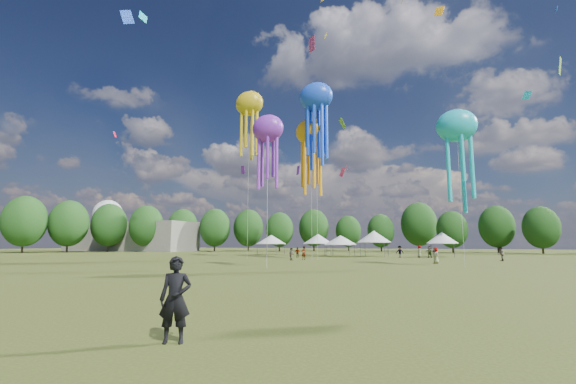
% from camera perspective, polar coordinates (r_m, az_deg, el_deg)
% --- Properties ---
extents(ground, '(300.00, 300.00, 0.00)m').
position_cam_1_polar(ground, '(16.85, -28.14, -14.44)').
color(ground, '#384416').
rests_on(ground, ground).
extents(observer_main, '(0.84, 0.74, 1.94)m').
position_cam_1_polar(observer_main, '(9.35, -16.59, -15.18)').
color(observer_main, black).
rests_on(observer_main, ground).
extents(spectator_near, '(0.99, 0.94, 1.61)m').
position_cam_1_polar(spectator_near, '(50.23, 0.53, -9.33)').
color(spectator_near, gray).
rests_on(spectator_near, ground).
extents(spectators_far, '(28.82, 18.97, 1.91)m').
position_cam_1_polar(spectators_far, '(58.05, 18.04, -8.65)').
color(spectators_far, gray).
rests_on(spectators_far, ground).
extents(festival_tents, '(36.53, 9.25, 4.32)m').
position_cam_1_polar(festival_tents, '(68.33, 8.17, -6.96)').
color(festival_tents, '#47474C').
rests_on(festival_tents, ground).
extents(show_kites, '(33.41, 22.46, 26.09)m').
position_cam_1_polar(show_kites, '(52.47, 2.67, 9.58)').
color(show_kites, orange).
rests_on(show_kites, ground).
extents(small_kites, '(76.67, 55.71, 40.73)m').
position_cam_1_polar(small_kites, '(63.06, 8.47, 19.22)').
color(small_kites, orange).
rests_on(small_kites, ground).
extents(treeline, '(201.57, 95.24, 13.43)m').
position_cam_1_polar(treeline, '(75.13, 10.28, -4.29)').
color(treeline, '#38281C').
rests_on(treeline, ground).
extents(hangar, '(40.00, 12.00, 8.00)m').
position_cam_1_polar(hangar, '(118.46, -22.74, -6.25)').
color(hangar, gray).
rests_on(hangar, ground).
extents(radome, '(9.00, 9.00, 16.00)m').
position_cam_1_polar(radome, '(134.50, -25.53, -3.65)').
color(radome, white).
rests_on(radome, ground).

